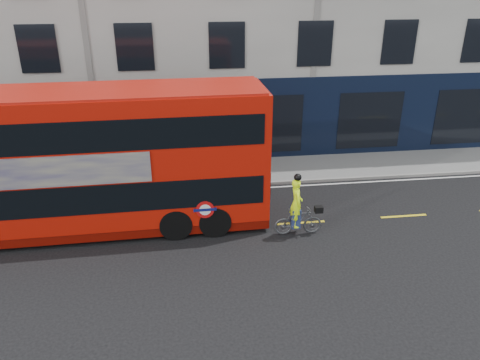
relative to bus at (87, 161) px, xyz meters
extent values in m
plane|color=black|center=(-0.56, -2.20, -2.56)|extent=(120.00, 120.00, 0.00)
cube|color=slate|center=(-0.56, 4.30, -2.50)|extent=(60.00, 3.00, 0.12)
cube|color=gray|center=(-0.56, 2.80, -2.50)|extent=(60.00, 0.12, 0.13)
cube|color=black|center=(-0.56, 5.78, -0.56)|extent=(50.00, 0.08, 4.00)
cube|color=silver|center=(-0.56, 2.50, -2.56)|extent=(58.00, 0.10, 0.01)
cube|color=red|center=(-0.05, 0.00, 0.15)|extent=(12.39, 3.07, 4.43)
cube|color=#600A03|center=(-0.05, 0.00, -2.23)|extent=(12.39, 3.01, 0.34)
cube|color=black|center=(-0.05, 0.00, -0.83)|extent=(11.90, 3.10, 1.01)
cube|color=black|center=(-0.05, 0.00, 1.30)|extent=(11.90, 3.10, 1.01)
cube|color=#9E150B|center=(-0.05, 0.00, 2.39)|extent=(12.14, 2.95, 0.09)
cube|color=black|center=(6.14, 0.13, -0.83)|extent=(0.09, 2.52, 1.01)
cube|color=black|center=(6.14, 0.13, 1.30)|extent=(0.09, 2.52, 1.01)
cube|color=tan|center=(-1.14, -1.45, 0.24)|extent=(6.73, 0.18, 1.01)
cylinder|color=red|center=(3.91, -1.35, -1.44)|extent=(0.63, 0.03, 0.63)
cylinder|color=white|center=(3.91, -1.35, -1.44)|extent=(0.40, 0.03, 0.40)
cube|color=#0C1459|center=(3.91, -1.36, -1.44)|extent=(0.78, 0.04, 0.10)
cylinder|color=black|center=(4.21, 0.09, -2.00)|extent=(1.18, 2.88, 1.12)
cylinder|color=black|center=(2.87, 0.06, -2.00)|extent=(1.18, 2.88, 1.12)
imported|color=#4B4E51|center=(7.13, -1.45, -2.06)|extent=(1.69, 0.50, 1.01)
imported|color=#D2FF10|center=(7.03, -1.45, -1.34)|extent=(0.43, 0.65, 1.75)
cube|color=black|center=(7.83, -1.46, -1.64)|extent=(0.28, 0.22, 0.22)
cube|color=navy|center=(7.03, -1.45, -1.91)|extent=(0.31, 0.38, 0.70)
sphere|color=black|center=(7.03, -1.45, -0.38)|extent=(0.26, 0.26, 0.26)
camera|label=1|loc=(3.26, -15.38, 5.88)|focal=35.00mm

